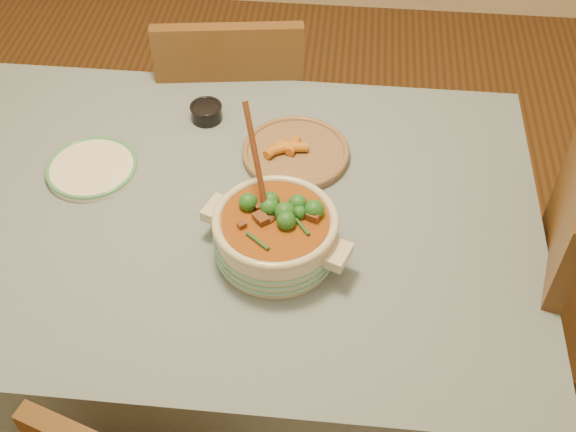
% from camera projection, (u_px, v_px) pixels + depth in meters
% --- Properties ---
extents(floor, '(4.50, 4.50, 0.00)m').
position_uv_depth(floor, '(219.00, 369.00, 2.33)').
color(floor, '#452B13').
rests_on(floor, ground).
extents(dining_table, '(1.68, 1.08, 0.76)m').
position_uv_depth(dining_table, '(201.00, 232.00, 1.84)').
color(dining_table, brown).
rests_on(dining_table, floor).
extents(stew_casserole, '(0.36, 0.36, 0.34)m').
position_uv_depth(stew_casserole, '(275.00, 231.00, 1.63)').
color(stew_casserole, beige).
rests_on(stew_casserole, dining_table).
extents(white_plate, '(0.30, 0.30, 0.02)m').
position_uv_depth(white_plate, '(92.00, 168.00, 1.86)').
color(white_plate, white).
rests_on(white_plate, dining_table).
extents(condiment_bowl, '(0.11, 0.11, 0.05)m').
position_uv_depth(condiment_bowl, '(206.00, 111.00, 1.99)').
color(condiment_bowl, black).
rests_on(condiment_bowl, dining_table).
extents(fried_plate, '(0.36, 0.36, 0.05)m').
position_uv_depth(fried_plate, '(296.00, 151.00, 1.89)').
color(fried_plate, '#7F6046').
rests_on(fried_plate, dining_table).
extents(chair_far, '(0.49, 0.49, 0.93)m').
position_uv_depth(chair_far, '(235.00, 114.00, 2.38)').
color(chair_far, brown).
rests_on(chair_far, floor).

